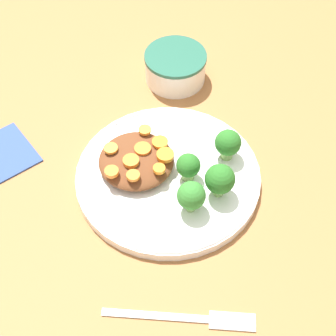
% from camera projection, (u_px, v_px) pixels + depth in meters
% --- Properties ---
extents(ground_plane, '(4.00, 4.00, 0.00)m').
position_uv_depth(ground_plane, '(168.00, 180.00, 0.86)').
color(ground_plane, '#9E6638').
extents(plate, '(0.28, 0.28, 0.02)m').
position_uv_depth(plate, '(168.00, 176.00, 0.85)').
color(plate, white).
rests_on(plate, ground_plane).
extents(dip_bowl, '(0.11, 0.11, 0.05)m').
position_uv_depth(dip_bowl, '(175.00, 66.00, 0.97)').
color(dip_bowl, white).
rests_on(dip_bowl, ground_plane).
extents(stew_mound, '(0.11, 0.11, 0.03)m').
position_uv_depth(stew_mound, '(136.00, 161.00, 0.85)').
color(stew_mound, brown).
rests_on(stew_mound, plate).
extents(broccoli_floret_0, '(0.04, 0.04, 0.05)m').
position_uv_depth(broccoli_floret_0, '(191.00, 196.00, 0.78)').
color(broccoli_floret_0, '#7FA85B').
rests_on(broccoli_floret_0, plate).
extents(broccoli_floret_1, '(0.04, 0.04, 0.05)m').
position_uv_depth(broccoli_floret_1, '(188.00, 166.00, 0.82)').
color(broccoli_floret_1, '#7FA85B').
rests_on(broccoli_floret_1, plate).
extents(broccoli_floret_2, '(0.04, 0.04, 0.05)m').
position_uv_depth(broccoli_floret_2, '(228.00, 144.00, 0.84)').
color(broccoli_floret_2, '#7FA85B').
rests_on(broccoli_floret_2, plate).
extents(broccoli_floret_3, '(0.04, 0.04, 0.06)m').
position_uv_depth(broccoli_floret_3, '(220.00, 180.00, 0.80)').
color(broccoli_floret_3, '#7FA85B').
rests_on(broccoli_floret_3, plate).
extents(carrot_slice_0, '(0.03, 0.03, 0.00)m').
position_uv_depth(carrot_slice_0, '(143.00, 149.00, 0.84)').
color(carrot_slice_0, orange).
rests_on(carrot_slice_0, stew_mound).
extents(carrot_slice_1, '(0.02, 0.02, 0.00)m').
position_uv_depth(carrot_slice_1, '(111.00, 148.00, 0.84)').
color(carrot_slice_1, orange).
rests_on(carrot_slice_1, stew_mound).
extents(carrot_slice_2, '(0.03, 0.03, 0.01)m').
position_uv_depth(carrot_slice_2, '(166.00, 155.00, 0.83)').
color(carrot_slice_2, orange).
rests_on(carrot_slice_2, stew_mound).
extents(carrot_slice_3, '(0.02, 0.02, 0.01)m').
position_uv_depth(carrot_slice_3, '(159.00, 169.00, 0.81)').
color(carrot_slice_3, orange).
rests_on(carrot_slice_3, stew_mound).
extents(carrot_slice_4, '(0.02, 0.02, 0.01)m').
position_uv_depth(carrot_slice_4, '(133.00, 176.00, 0.81)').
color(carrot_slice_4, orange).
rests_on(carrot_slice_4, stew_mound).
extents(carrot_slice_5, '(0.02, 0.02, 0.01)m').
position_uv_depth(carrot_slice_5, '(112.00, 172.00, 0.81)').
color(carrot_slice_5, orange).
rests_on(carrot_slice_5, stew_mound).
extents(carrot_slice_6, '(0.02, 0.02, 0.00)m').
position_uv_depth(carrot_slice_6, '(145.00, 130.00, 0.86)').
color(carrot_slice_6, orange).
rests_on(carrot_slice_6, stew_mound).
extents(carrot_slice_7, '(0.02, 0.02, 0.00)m').
position_uv_depth(carrot_slice_7, '(161.00, 142.00, 0.85)').
color(carrot_slice_7, orange).
rests_on(carrot_slice_7, stew_mound).
extents(carrot_slice_8, '(0.02, 0.02, 0.01)m').
position_uv_depth(carrot_slice_8, '(131.00, 161.00, 0.82)').
color(carrot_slice_8, orange).
rests_on(carrot_slice_8, stew_mound).
extents(fork, '(0.19, 0.09, 0.01)m').
position_uv_depth(fork, '(194.00, 318.00, 0.72)').
color(fork, silver).
rests_on(fork, ground_plane).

